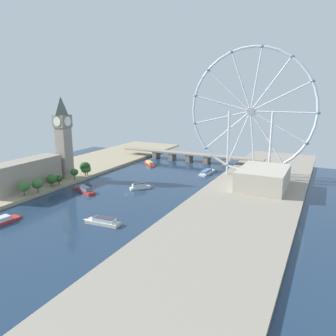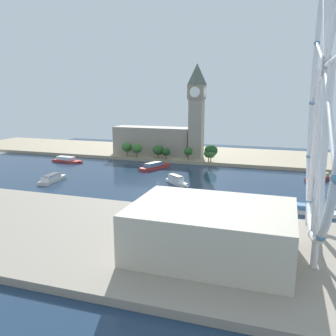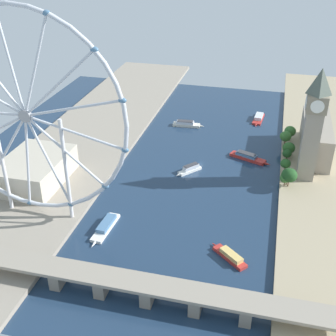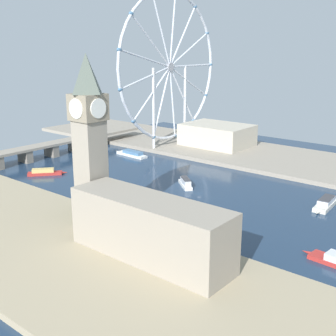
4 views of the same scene
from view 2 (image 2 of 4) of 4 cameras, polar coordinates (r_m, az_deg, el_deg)
ground_plane at (r=263.69m, az=-1.59°, el=-1.93°), size 387.32×387.32×0.00m
riverbank_left at (r=365.30m, az=4.21°, el=2.21°), size 90.00×520.00×3.00m
riverbank_right at (r=169.89m, az=-14.31°, el=-9.80°), size 90.00×520.00×3.00m
clock_tower at (r=332.10m, az=4.55°, el=9.20°), size 15.23×15.23×85.38m
parliament_block at (r=356.54m, az=-2.46°, el=4.39°), size 22.00×76.43×26.53m
tree_row_embankment at (r=327.96m, az=0.81°, el=2.83°), size 14.47×92.29×14.71m
ferris_wheel at (r=149.89m, az=23.70°, el=14.42°), size 131.77×3.20×135.32m
riverside_hall at (r=137.77m, az=6.92°, el=-9.80°), size 42.82×59.62×19.16m
tour_boat_0 at (r=272.46m, az=-17.87°, el=-1.58°), size 30.72×9.46×5.43m
tour_boat_1 at (r=252.45m, az=1.36°, el=-1.97°), size 18.02×20.82×6.07m
tour_boat_2 at (r=344.63m, az=-15.75°, el=1.27°), size 10.88×33.54×4.88m
tour_boat_3 at (r=206.44m, az=21.87°, el=-6.25°), size 9.26×36.53×4.64m
tour_boat_4 at (r=302.36m, az=-2.11°, el=0.31°), size 35.23×18.23×5.56m
tour_boat_5 at (r=285.91m, az=22.81°, el=-1.37°), size 24.19×21.56×4.80m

